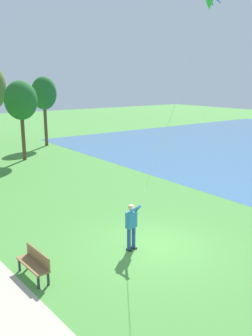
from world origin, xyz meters
The scene contains 5 objects.
ground_plane centered at (0.00, 0.00, 0.00)m, with size 120.00×120.00×0.00m, color #4C8E3D.
person_kite_flyer centered at (-0.78, 0.29, 1.05)m, with size 0.52×0.62×1.83m.
park_bench_near_walkway centered at (-4.35, 0.61, 0.51)m, with size 0.53×1.52×0.88m.
tree_lakeside_near centered at (1.78, 17.39, 4.55)m, with size 2.42×2.67×6.07m.
tree_lakeside_far centered at (5.81, 22.23, 4.84)m, with size 2.38×1.95×6.43m.
Camera 1 is at (-8.04, -9.15, 6.00)m, focal length 37.93 mm.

